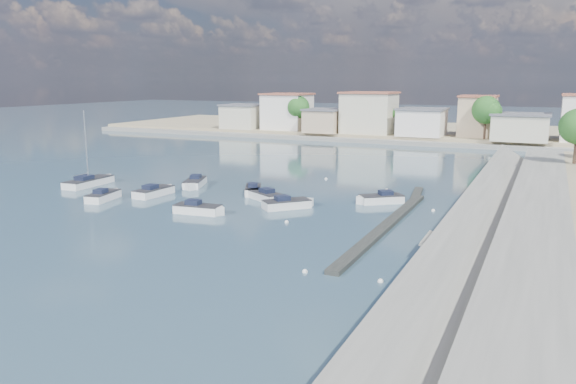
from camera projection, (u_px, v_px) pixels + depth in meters
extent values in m
plane|color=#2B4556|center=(394.00, 170.00, 76.81)|extent=(400.00, 400.00, 0.00)
cube|color=slate|center=(536.00, 224.00, 44.99)|extent=(5.00, 90.00, 1.80)
cube|color=slate|center=(480.00, 218.00, 46.79)|extent=(4.17, 90.00, 2.86)
cube|color=slate|center=(462.00, 254.00, 38.95)|extent=(5.31, 3.50, 1.94)
cube|color=black|center=(386.00, 226.00, 47.23)|extent=(1.00, 26.00, 0.35)
cube|color=black|center=(416.00, 195.00, 59.88)|extent=(2.00, 8.05, 0.30)
cube|color=gray|center=(455.00, 133.00, 122.87)|extent=(160.00, 40.00, 1.40)
cube|color=slate|center=(437.00, 144.00, 104.28)|extent=(160.00, 2.50, 0.80)
cube|color=beige|center=(243.00, 117.00, 126.25)|extent=(8.00, 8.00, 5.00)
cube|color=#595960|center=(243.00, 105.00, 125.72)|extent=(8.48, 8.48, 0.35)
cube|color=silver|center=(287.00, 112.00, 123.63)|extent=(9.00, 9.00, 7.50)
cube|color=#99513D|center=(287.00, 94.00, 122.86)|extent=(9.54, 9.54, 0.35)
cube|color=tan|center=(324.00, 121.00, 117.12)|extent=(7.00, 8.00, 4.50)
cube|color=#595960|center=(325.00, 109.00, 116.64)|extent=(7.42, 8.48, 0.35)
cube|color=beige|center=(369.00, 113.00, 114.83)|extent=(10.00, 9.00, 8.00)
cube|color=#99513D|center=(370.00, 93.00, 114.00)|extent=(10.60, 9.54, 0.35)
cube|color=silver|center=(422.00, 123.00, 109.68)|extent=(8.50, 8.50, 5.00)
cube|color=#595960|center=(422.00, 109.00, 109.15)|extent=(9.01, 9.01, 0.35)
cube|color=tan|center=(477.00, 117.00, 107.96)|extent=(6.50, 7.50, 7.50)
cube|color=#99513D|center=(479.00, 96.00, 107.18)|extent=(6.89, 7.95, 0.35)
cube|color=beige|center=(520.00, 128.00, 101.39)|extent=(9.50, 9.00, 4.50)
cube|color=#595960|center=(521.00, 114.00, 100.91)|extent=(10.07, 9.54, 0.35)
cylinder|color=#38281E|center=(298.00, 123.00, 119.72)|extent=(0.44, 0.44, 3.38)
sphere|color=#25561C|center=(298.00, 107.00, 119.06)|extent=(4.80, 4.80, 4.80)
sphere|color=#25561C|center=(301.00, 108.00, 118.20)|extent=(3.60, 3.60, 3.60)
sphere|color=#25561C|center=(296.00, 106.00, 119.74)|extent=(3.30, 3.30, 3.30)
cylinder|color=#38281E|center=(384.00, 126.00, 114.98)|extent=(0.44, 0.44, 2.93)
sphere|color=#25561C|center=(385.00, 112.00, 114.40)|extent=(4.16, 4.16, 4.16)
sphere|color=#25561C|center=(388.00, 113.00, 113.66)|extent=(3.12, 3.12, 3.12)
sphere|color=#25561C|center=(382.00, 111.00, 114.99)|extent=(2.86, 2.86, 2.86)
cylinder|color=#38281E|center=(485.00, 129.00, 103.08)|extent=(0.44, 0.44, 3.60)
sphere|color=#25561C|center=(486.00, 110.00, 102.37)|extent=(5.12, 5.12, 5.12)
sphere|color=#25561C|center=(491.00, 112.00, 101.45)|extent=(3.84, 3.84, 3.84)
sphere|color=#25561C|center=(482.00, 109.00, 103.10)|extent=(3.52, 3.52, 3.52)
cylinder|color=#38281E|center=(575.00, 151.00, 70.59)|extent=(0.44, 0.44, 3.15)
sphere|color=#25561C|center=(572.00, 125.00, 70.61)|extent=(3.08, 3.08, 3.08)
cube|color=white|center=(154.00, 193.00, 60.17)|extent=(2.11, 4.86, 1.00)
cube|color=white|center=(166.00, 190.00, 61.95)|extent=(1.87, 1.87, 1.00)
cube|color=#262628|center=(154.00, 188.00, 60.07)|extent=(2.15, 4.87, 0.08)
cube|color=#161C31|center=(150.00, 187.00, 59.61)|extent=(1.23, 1.49, 0.48)
cube|color=white|center=(287.00, 205.00, 54.34)|extent=(4.46, 4.55, 1.00)
cube|color=white|center=(305.00, 204.00, 55.03)|extent=(1.33, 1.33, 1.00)
cube|color=#262628|center=(287.00, 200.00, 54.24)|extent=(4.49, 4.57, 0.08)
cube|color=#161C31|center=(282.00, 198.00, 54.03)|extent=(1.76, 1.77, 0.48)
cube|color=white|center=(264.00, 197.00, 58.24)|extent=(5.02, 3.98, 1.00)
cube|color=white|center=(254.00, 193.00, 59.90)|extent=(1.56, 1.56, 1.00)
cube|color=#262628|center=(264.00, 192.00, 58.14)|extent=(5.03, 4.01, 0.08)
cube|color=#161C31|center=(267.00, 191.00, 57.71)|extent=(1.80, 1.69, 0.48)
cube|color=white|center=(381.00, 200.00, 56.66)|extent=(4.48, 4.01, 1.00)
cube|color=white|center=(364.00, 201.00, 56.27)|extent=(1.39, 1.39, 1.00)
cube|color=#262628|center=(382.00, 195.00, 56.56)|extent=(4.50, 4.04, 0.08)
cube|color=#161C31|center=(386.00, 193.00, 56.60)|extent=(1.69, 1.65, 0.48)
cube|color=white|center=(103.00, 197.00, 57.94)|extent=(2.48, 4.54, 1.00)
cube|color=white|center=(113.00, 194.00, 59.69)|extent=(1.67, 1.67, 1.00)
cube|color=#262628|center=(103.00, 193.00, 57.84)|extent=(2.51, 4.55, 0.08)
cube|color=#161C31|center=(101.00, 191.00, 57.38)|extent=(1.28, 1.47, 0.48)
cube|color=white|center=(253.00, 191.00, 61.21)|extent=(3.26, 4.37, 1.00)
cube|color=white|center=(254.00, 188.00, 62.91)|extent=(1.46, 1.46, 1.00)
cube|color=#262628|center=(253.00, 187.00, 61.11)|extent=(3.29, 4.39, 0.08)
cube|color=#161C31|center=(253.00, 185.00, 60.66)|extent=(1.45, 1.54, 0.48)
cube|color=white|center=(195.00, 184.00, 65.61)|extent=(3.44, 5.17, 1.00)
cube|color=white|center=(191.00, 187.00, 63.57)|extent=(1.71, 1.71, 1.00)
cube|color=#262628|center=(195.00, 179.00, 65.51)|extent=(3.47, 5.19, 0.08)
cube|color=#161C31|center=(196.00, 177.00, 65.94)|extent=(1.58, 1.76, 0.48)
cube|color=white|center=(198.00, 210.00, 52.24)|extent=(4.52, 2.20, 1.00)
cube|color=white|center=(216.00, 212.00, 51.66)|extent=(1.69, 1.69, 1.00)
cube|color=#262628|center=(198.00, 205.00, 52.14)|extent=(4.52, 2.24, 0.08)
cube|color=#161C31|center=(193.00, 202.00, 52.23)|extent=(1.42, 1.20, 0.48)
cube|color=white|center=(89.00, 183.00, 65.89)|extent=(2.46, 6.60, 1.00)
cube|color=white|center=(105.00, 179.00, 68.49)|extent=(2.17, 2.17, 1.00)
cube|color=#262628|center=(88.00, 179.00, 65.79)|extent=(2.50, 6.61, 0.08)
cube|color=#161C31|center=(84.00, 178.00, 65.15)|extent=(1.43, 2.01, 0.48)
cylinder|color=silver|center=(86.00, 145.00, 65.00)|extent=(0.12, 0.12, 8.00)
cylinder|color=silver|center=(81.00, 175.00, 64.56)|extent=(0.19, 2.40, 0.08)
sphere|color=white|center=(380.00, 281.00, 34.60)|extent=(0.36, 0.36, 0.36)
sphere|color=white|center=(287.00, 222.00, 48.87)|extent=(0.36, 0.36, 0.36)
sphere|color=white|center=(305.00, 272.00, 36.34)|extent=(0.36, 0.36, 0.36)
sphere|color=white|center=(433.00, 211.00, 53.14)|extent=(0.36, 0.36, 0.36)
sphere|color=white|center=(326.00, 179.00, 70.01)|extent=(0.36, 0.36, 0.36)
sphere|color=white|center=(387.00, 190.00, 62.96)|extent=(0.36, 0.36, 0.36)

